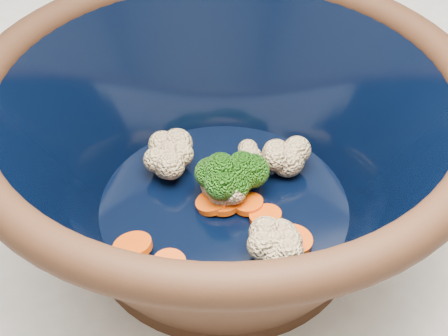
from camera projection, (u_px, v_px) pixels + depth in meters
The scene contains 2 objects.
mixing_bowl at pixel (224, 153), 0.52m from camera, with size 0.49×0.49×0.18m.
vegetable_pile at pixel (230, 183), 0.55m from camera, with size 0.19×0.17×0.05m.
Camera 1 is at (-0.09, -0.47, 1.34)m, focal length 50.00 mm.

